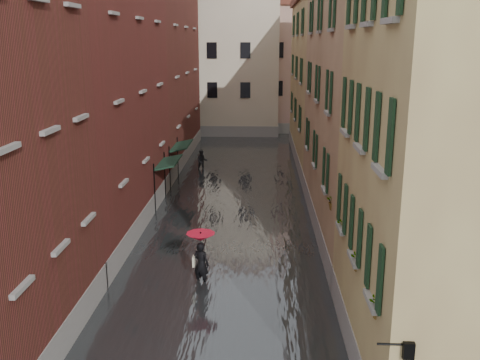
# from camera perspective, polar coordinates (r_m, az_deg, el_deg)

# --- Properties ---
(ground) EXTENTS (120.00, 120.00, 0.00)m
(ground) POSITION_cam_1_polar(r_m,az_deg,el_deg) (17.73, -2.83, -15.16)
(ground) COLOR #525154
(ground) RESTS_ON ground
(floodwater) EXTENTS (10.00, 60.00, 0.20)m
(floodwater) POSITION_cam_1_polar(r_m,az_deg,el_deg) (29.66, -0.64, -2.45)
(floodwater) COLOR #3E4245
(floodwater) RESTS_ON ground
(building_left_mid) EXTENTS (6.00, 14.00, 12.50)m
(building_left_mid) POSITION_cam_1_polar(r_m,az_deg,el_deg) (25.88, -16.99, 8.33)
(building_left_mid) COLOR #591F1C
(building_left_mid) RESTS_ON ground
(building_left_far) EXTENTS (6.00, 16.00, 14.00)m
(building_left_far) POSITION_cam_1_polar(r_m,az_deg,el_deg) (40.26, -10.06, 11.82)
(building_left_far) COLOR maroon
(building_left_far) RESTS_ON ground
(building_right_mid) EXTENTS (6.00, 14.00, 13.00)m
(building_right_mid) POSITION_cam_1_polar(r_m,az_deg,el_deg) (25.05, 15.24, 8.84)
(building_right_mid) COLOR tan
(building_right_mid) RESTS_ON ground
(building_right_far) EXTENTS (6.00, 16.00, 11.50)m
(building_right_far) POSITION_cam_1_polar(r_m,az_deg,el_deg) (39.83, 10.43, 9.97)
(building_right_far) COLOR olive
(building_right_far) RESTS_ON ground
(building_end_cream) EXTENTS (12.00, 9.00, 13.00)m
(building_end_cream) POSITION_cam_1_polar(r_m,az_deg,el_deg) (53.56, -2.55, 12.12)
(building_end_cream) COLOR beige
(building_end_cream) RESTS_ON ground
(building_end_pink) EXTENTS (10.00, 9.00, 12.00)m
(building_end_pink) POSITION_cam_1_polar(r_m,az_deg,el_deg) (55.58, 7.11, 11.60)
(building_end_pink) COLOR tan
(building_end_pink) RESTS_ON ground
(awning_near) EXTENTS (1.09, 3.04, 2.80)m
(awning_near) POSITION_cam_1_polar(r_m,az_deg,el_deg) (28.72, -7.69, 1.74)
(awning_near) COLOR #142E20
(awning_near) RESTS_ON ground
(awning_far) EXTENTS (1.09, 3.18, 2.80)m
(awning_far) POSITION_cam_1_polar(r_m,az_deg,el_deg) (33.25, -6.32, 3.54)
(awning_far) COLOR #142E20
(awning_far) RESTS_ON ground
(wall_lantern) EXTENTS (0.71, 0.22, 0.35)m
(wall_lantern) POSITION_cam_1_polar(r_m,az_deg,el_deg) (11.34, 17.38, -16.81)
(wall_lantern) COLOR black
(wall_lantern) RESTS_ON ground
(window_planters) EXTENTS (0.59, 8.61, 0.84)m
(window_planters) POSITION_cam_1_polar(r_m,az_deg,el_deg) (15.70, 11.96, -5.39)
(window_planters) COLOR brown
(window_planters) RESTS_ON ground
(pedestrian_main) EXTENTS (1.06, 1.06, 2.06)m
(pedestrian_main) POSITION_cam_1_polar(r_m,az_deg,el_deg) (19.74, -4.20, -7.77)
(pedestrian_main) COLOR black
(pedestrian_main) RESTS_ON ground
(pedestrian_far) EXTENTS (0.85, 0.72, 1.54)m
(pedestrian_far) POSITION_cam_1_polar(r_m,az_deg,el_deg) (36.98, -4.07, 2.03)
(pedestrian_far) COLOR black
(pedestrian_far) RESTS_ON ground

